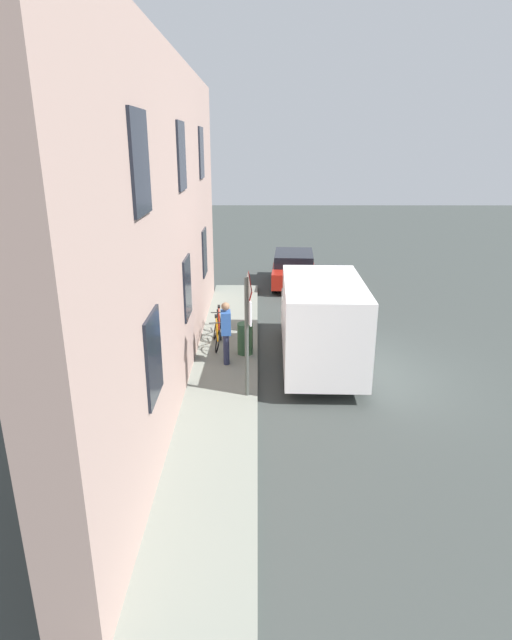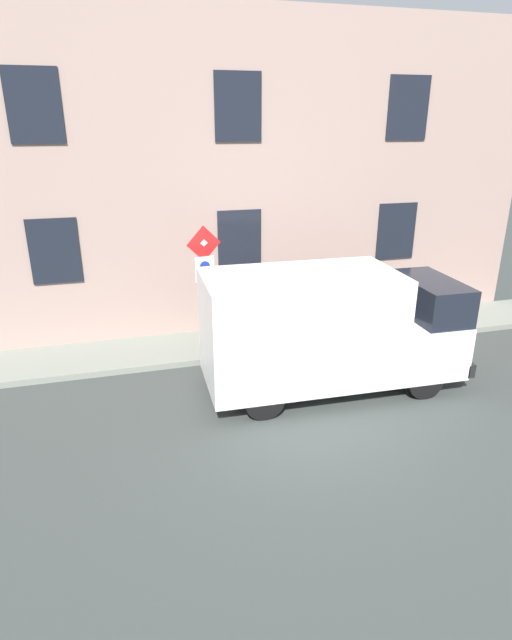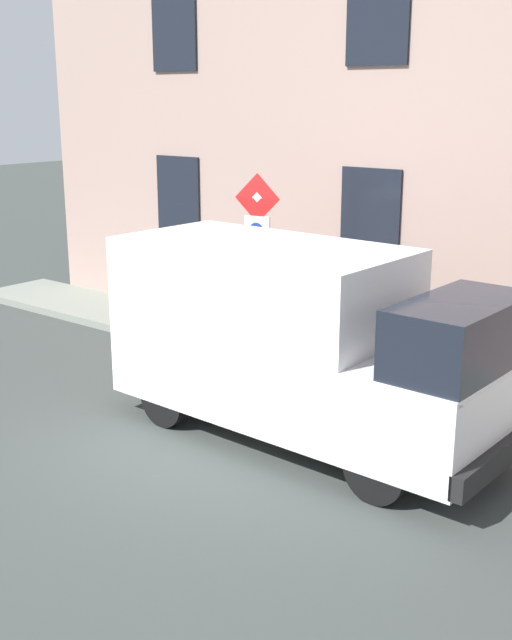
{
  "view_description": "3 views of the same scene",
  "coord_description": "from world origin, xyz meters",
  "px_view_note": "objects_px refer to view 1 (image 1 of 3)",
  "views": [
    {
      "loc": [
        2.58,
        12.21,
        5.8
      ],
      "look_at": [
        2.62,
        -1.06,
        1.26
      ],
      "focal_mm": 29.0,
      "sensor_mm": 36.0,
      "label": 1
    },
    {
      "loc": [
        -8.1,
        2.97,
        5.25
      ],
      "look_at": [
        2.51,
        0.06,
        1.01
      ],
      "focal_mm": 29.14,
      "sensor_mm": 36.0,
      "label": 2
    },
    {
      "loc": [
        -7.12,
        -6.66,
        4.3
      ],
      "look_at": [
        1.95,
        0.53,
        1.08
      ],
      "focal_mm": 44.91,
      "sensor_mm": 36.0,
      "label": 3
    }
  ],
  "objects_px": {
    "sign_post_stacked": "(248,317)",
    "pedestrian": "(226,331)",
    "delivery_van": "(320,318)",
    "litter_bin": "(245,339)",
    "parked_hatchback": "(294,268)",
    "bicycle_red": "(219,323)",
    "bicycle_orange": "(217,334)"
  },
  "relations": [
    {
      "from": "parked_hatchback",
      "to": "bicycle_orange",
      "type": "relative_size",
      "value": 2.39
    },
    {
      "from": "sign_post_stacked",
      "to": "pedestrian",
      "type": "relative_size",
      "value": 1.69
    },
    {
      "from": "sign_post_stacked",
      "to": "delivery_van",
      "type": "distance_m",
      "value": 2.99
    },
    {
      "from": "pedestrian",
      "to": "bicycle_orange",
      "type": "bearing_deg",
      "value": -79.52
    },
    {
      "from": "bicycle_orange",
      "to": "litter_bin",
      "type": "distance_m",
      "value": 1.04
    },
    {
      "from": "delivery_van",
      "to": "bicycle_red",
      "type": "height_order",
      "value": "delivery_van"
    },
    {
      "from": "sign_post_stacked",
      "to": "litter_bin",
      "type": "bearing_deg",
      "value": -86.92
    },
    {
      "from": "bicycle_orange",
      "to": "pedestrian",
      "type": "height_order",
      "value": "pedestrian"
    },
    {
      "from": "bicycle_red",
      "to": "bicycle_orange",
      "type": "relative_size",
      "value": 1.0
    },
    {
      "from": "delivery_van",
      "to": "pedestrian",
      "type": "height_order",
      "value": "delivery_van"
    },
    {
      "from": "pedestrian",
      "to": "sign_post_stacked",
      "type": "bearing_deg",
      "value": 103.45
    },
    {
      "from": "bicycle_red",
      "to": "litter_bin",
      "type": "distance_m",
      "value": 1.77
    },
    {
      "from": "delivery_van",
      "to": "bicycle_red",
      "type": "distance_m",
      "value": 3.58
    },
    {
      "from": "parked_hatchback",
      "to": "bicycle_red",
      "type": "relative_size",
      "value": 2.39
    },
    {
      "from": "bicycle_red",
      "to": "pedestrian",
      "type": "xyz_separation_m",
      "value": [
        -0.35,
        2.21,
        0.56
      ]
    },
    {
      "from": "sign_post_stacked",
      "to": "bicycle_orange",
      "type": "bearing_deg",
      "value": -72.67
    },
    {
      "from": "bicycle_red",
      "to": "sign_post_stacked",
      "type": "bearing_deg",
      "value": 10.08
    },
    {
      "from": "delivery_van",
      "to": "parked_hatchback",
      "type": "relative_size",
      "value": 1.31
    },
    {
      "from": "delivery_van",
      "to": "litter_bin",
      "type": "xyz_separation_m",
      "value": [
        2.05,
        -0.39,
        -0.74
      ]
    },
    {
      "from": "bicycle_red",
      "to": "litter_bin",
      "type": "xyz_separation_m",
      "value": [
        -0.85,
        1.55,
        0.08
      ]
    },
    {
      "from": "litter_bin",
      "to": "bicycle_orange",
      "type": "bearing_deg",
      "value": -35.23
    },
    {
      "from": "sign_post_stacked",
      "to": "delivery_van",
      "type": "bearing_deg",
      "value": -131.41
    },
    {
      "from": "pedestrian",
      "to": "litter_bin",
      "type": "height_order",
      "value": "pedestrian"
    },
    {
      "from": "bicycle_red",
      "to": "bicycle_orange",
      "type": "xyz_separation_m",
      "value": [
        -0.0,
        0.95,
        0.0
      ]
    },
    {
      "from": "sign_post_stacked",
      "to": "litter_bin",
      "type": "xyz_separation_m",
      "value": [
        0.14,
        -2.55,
        -1.51
      ]
    },
    {
      "from": "delivery_van",
      "to": "parked_hatchback",
      "type": "bearing_deg",
      "value": 2.6
    },
    {
      "from": "parked_hatchback",
      "to": "bicycle_red",
      "type": "xyz_separation_m",
      "value": [
        2.75,
        6.6,
        -0.22
      ]
    },
    {
      "from": "bicycle_red",
      "to": "bicycle_orange",
      "type": "height_order",
      "value": "same"
    },
    {
      "from": "delivery_van",
      "to": "parked_hatchback",
      "type": "height_order",
      "value": "delivery_van"
    },
    {
      "from": "sign_post_stacked",
      "to": "delivery_van",
      "type": "height_order",
      "value": "sign_post_stacked"
    },
    {
      "from": "bicycle_red",
      "to": "pedestrian",
      "type": "height_order",
      "value": "pedestrian"
    },
    {
      "from": "bicycle_orange",
      "to": "pedestrian",
      "type": "relative_size",
      "value": 1.0
    }
  ]
}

